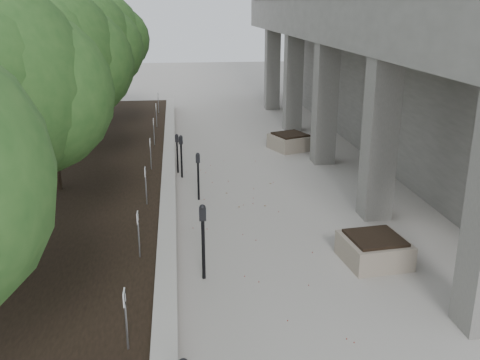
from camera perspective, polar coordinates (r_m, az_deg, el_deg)
retaining_wall at (r=16.06m, az=-7.58°, el=0.17°), size 0.39×26.00×0.50m
planting_bed at (r=16.56m, az=-20.38°, el=-0.47°), size 7.00×26.00×0.40m
crabapple_tree_3 at (r=14.80m, az=-19.81°, el=9.15°), size 4.60×4.00×5.44m
crabapple_tree_4 at (r=19.67m, az=-16.72°, el=11.44°), size 4.60×4.00×5.44m
crabapple_tree_5 at (r=24.59m, az=-14.83°, el=12.81°), size 4.60×4.00×5.44m
parking_sign_2 at (r=8.07m, az=-12.04°, el=-14.41°), size 0.04×0.22×0.96m
parking_sign_3 at (r=10.72m, az=-10.74°, el=-5.78°), size 0.04×0.22×0.96m
parking_sign_4 at (r=13.51m, az=-9.98°, el=-0.64°), size 0.04×0.22×0.96m
parking_sign_5 at (r=16.38m, az=-9.49°, el=2.73°), size 0.04×0.22×0.96m
parking_sign_6 at (r=19.29m, az=-9.15°, el=5.08°), size 0.04×0.22×0.96m
parking_sign_7 at (r=22.22m, az=-8.89°, el=6.82°), size 0.04×0.22×0.96m
parking_sign_8 at (r=25.17m, az=-8.69°, el=8.15°), size 0.04×0.22×0.96m
parking_meter_2 at (r=10.48m, az=-3.94°, el=-6.61°), size 0.16×0.11×1.57m
parking_meter_3 at (r=14.75m, az=-4.46°, el=0.39°), size 0.14×0.10×1.36m
parking_meter_4 at (r=16.74m, az=-6.26°, el=2.51°), size 0.15×0.12×1.36m
parking_meter_5 at (r=17.25m, az=-6.69°, el=2.83°), size 0.13×0.10×1.28m
planter_front at (r=11.67m, az=14.09°, el=-7.14°), size 1.38×1.38×0.58m
planter_back at (r=20.16m, az=5.35°, el=4.12°), size 1.66×1.66×0.60m
berry_scatter at (r=12.49m, az=0.32°, el=-6.23°), size 3.30×14.10×0.02m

